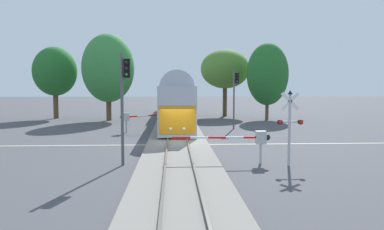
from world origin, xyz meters
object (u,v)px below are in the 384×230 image
(crossing_signal_mast, at_px, (290,120))
(oak_far_right, at_px, (267,74))
(oak_behind_train, at_px, (108,68))
(commuter_train, at_px, (176,97))
(traffic_signal_far_side, at_px, (235,90))
(crossing_gate_near, at_px, (251,139))
(pine_left_background, at_px, (55,72))
(traffic_signal_median, at_px, (124,91))
(elm_centre_background, at_px, (225,69))
(crossing_gate_far, at_px, (133,117))

(crossing_signal_mast, height_order, oak_far_right, oak_far_right)
(oak_far_right, bearing_deg, oak_behind_train, -179.20)
(commuter_train, bearing_deg, traffic_signal_far_side, -59.24)
(crossing_gate_near, xyz_separation_m, oak_far_right, (7.37, 26.24, 4.20))
(pine_left_background, xyz_separation_m, oak_far_right, (26.56, -2.86, -0.37))
(oak_far_right, bearing_deg, traffic_signal_median, -118.31)
(pine_left_background, bearing_deg, traffic_signal_median, -67.07)
(commuter_train, height_order, traffic_signal_median, traffic_signal_median)
(crossing_signal_mast, height_order, traffic_signal_median, traffic_signal_median)
(traffic_signal_far_side, distance_m, traffic_signal_median, 18.61)
(traffic_signal_far_side, height_order, elm_centre_background, elm_centre_background)
(commuter_train, relative_size, elm_centre_background, 4.26)
(crossing_gate_near, height_order, traffic_signal_far_side, traffic_signal_far_side)
(traffic_signal_median, xyz_separation_m, pine_left_background, (-12.36, 29.22, 1.96))
(crossing_signal_mast, bearing_deg, traffic_signal_far_side, 90.44)
(crossing_gate_near, bearing_deg, traffic_signal_median, -178.98)
(crossing_gate_far, bearing_deg, traffic_signal_far_side, 15.69)
(oak_behind_train, bearing_deg, traffic_signal_far_side, -34.87)
(crossing_gate_far, xyz_separation_m, oak_far_right, (15.22, 12.58, 4.17))
(elm_centre_background, height_order, oak_behind_train, oak_behind_train)
(crossing_signal_mast, xyz_separation_m, elm_centre_background, (0.91, 32.29, 3.95))
(traffic_signal_median, relative_size, oak_far_right, 0.64)
(crossing_gate_near, relative_size, oak_far_right, 0.58)
(crossing_signal_mast, bearing_deg, commuter_train, 102.37)
(traffic_signal_median, height_order, oak_far_right, oak_far_right)
(elm_centre_background, relative_size, oak_far_right, 0.97)
(crossing_gate_near, relative_size, traffic_signal_median, 0.91)
(crossing_gate_near, distance_m, traffic_signal_median, 7.32)
(crossing_gate_far, relative_size, oak_behind_train, 0.53)
(pine_left_background, bearing_deg, crossing_gate_far, -53.69)
(crossing_gate_far, bearing_deg, elm_centre_background, 59.16)
(elm_centre_background, bearing_deg, commuter_train, -140.60)
(crossing_gate_near, height_order, oak_far_right, oak_far_right)
(traffic_signal_median, bearing_deg, crossing_signal_mast, -3.97)
(commuter_train, xyz_separation_m, oak_behind_train, (-8.05, -0.03, 3.49))
(traffic_signal_median, height_order, oak_behind_train, oak_behind_train)
(crossing_gate_near, relative_size, crossing_signal_mast, 1.35)
(traffic_signal_far_side, bearing_deg, elm_centre_background, 86.08)
(commuter_train, relative_size, oak_behind_train, 3.73)
(crossing_gate_far, relative_size, pine_left_background, 0.61)
(crossing_signal_mast, relative_size, oak_far_right, 0.43)
(traffic_signal_far_side, distance_m, oak_far_right, 11.47)
(commuter_train, bearing_deg, elm_centre_background, 39.40)
(commuter_train, relative_size, traffic_signal_median, 6.46)
(elm_centre_background, distance_m, oak_behind_train, 15.84)
(crossing_gate_far, bearing_deg, pine_left_background, 126.31)
(oak_behind_train, bearing_deg, traffic_signal_median, -78.84)
(oak_far_right, bearing_deg, crossing_signal_mast, -101.40)
(crossing_gate_near, xyz_separation_m, elm_centre_background, (2.84, 31.56, 5.03))
(elm_centre_background, bearing_deg, crossing_signal_mast, -91.61)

